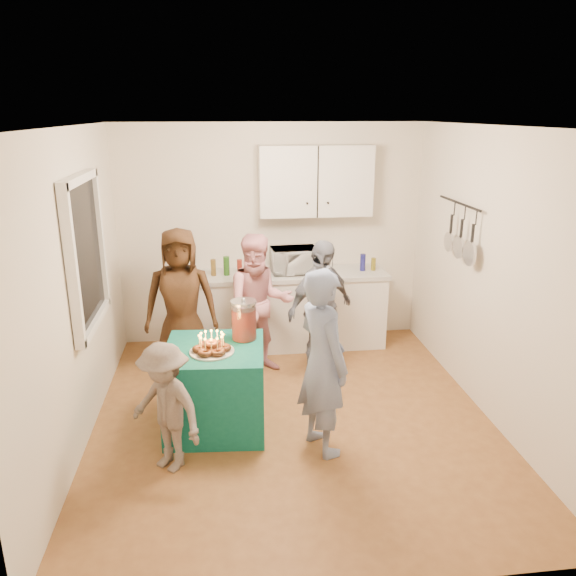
{
  "coord_description": "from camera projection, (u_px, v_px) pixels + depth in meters",
  "views": [
    {
      "loc": [
        -0.59,
        -4.56,
        2.71
      ],
      "look_at": [
        0.0,
        0.35,
        1.15
      ],
      "focal_mm": 35.0,
      "sensor_mm": 36.0,
      "label": 1
    }
  ],
  "objects": [
    {
      "name": "window_night",
      "position": [
        85.0,
        253.0,
        4.82
      ],
      "size": [
        0.04,
        1.0,
        1.2
      ],
      "primitive_type": "cube",
      "color": "black",
      "rests_on": "left_wall"
    },
    {
      "name": "left_wall",
      "position": [
        76.0,
        291.0,
        4.61
      ],
      "size": [
        4.0,
        4.0,
        0.0
      ],
      "primitive_type": "plane",
      "color": "silver",
      "rests_on": "floor"
    },
    {
      "name": "woman_back_right",
      "position": [
        320.0,
        309.0,
        5.88
      ],
      "size": [
        0.92,
        0.77,
        1.47
      ],
      "primitive_type": "imported",
      "rotation": [
        0.0,
        0.0,
        0.59
      ],
      "color": "black",
      "rests_on": "floor"
    },
    {
      "name": "woman_back_left",
      "position": [
        181.0,
        302.0,
        5.93
      ],
      "size": [
        0.78,
        0.51,
        1.58
      ],
      "primitive_type": "imported",
      "rotation": [
        0.0,
        0.0,
        -0.01
      ],
      "color": "brown",
      "rests_on": "floor"
    },
    {
      "name": "ceiling",
      "position": [
        293.0,
        126.0,
        4.42
      ],
      "size": [
        4.0,
        4.0,
        0.0
      ],
      "primitive_type": "plane",
      "color": "white",
      "rests_on": "floor"
    },
    {
      "name": "microwave",
      "position": [
        294.0,
        260.0,
        6.52
      ],
      "size": [
        0.55,
        0.39,
        0.29
      ],
      "primitive_type": "imported",
      "rotation": [
        0.0,
        0.0,
        0.06
      ],
      "color": "white",
      "rests_on": "countertop"
    },
    {
      "name": "floor",
      "position": [
        293.0,
        417.0,
        5.21
      ],
      "size": [
        4.0,
        4.0,
        0.0
      ],
      "primitive_type": "plane",
      "color": "brown",
      "rests_on": "ground"
    },
    {
      "name": "donut_cake",
      "position": [
        211.0,
        343.0,
        4.73
      ],
      "size": [
        0.38,
        0.38,
        0.18
      ],
      "primitive_type": null,
      "color": "#381C0C",
      "rests_on": "party_table"
    },
    {
      "name": "countertop",
      "position": [
        291.0,
        275.0,
        6.57
      ],
      "size": [
        2.24,
        0.62,
        0.05
      ],
      "primitive_type": "cube",
      "color": "beige",
      "rests_on": "counter"
    },
    {
      "name": "man_birthday",
      "position": [
        323.0,
        362.0,
        4.51
      ],
      "size": [
        0.56,
        0.67,
        1.57
      ],
      "primitive_type": "imported",
      "rotation": [
        0.0,
        0.0,
        1.95
      ],
      "color": "#7A8AB1",
      "rests_on": "floor"
    },
    {
      "name": "pot_rack",
      "position": [
        455.0,
        228.0,
        5.58
      ],
      "size": [
        0.12,
        1.0,
        0.6
      ],
      "primitive_type": "cube",
      "color": "black",
      "rests_on": "right_wall"
    },
    {
      "name": "child_near_left",
      "position": [
        166.0,
        407.0,
        4.32
      ],
      "size": [
        0.78,
        0.75,
        1.06
      ],
      "primitive_type": "imported",
      "rotation": [
        0.0,
        0.0,
        -0.71
      ],
      "color": "#60534D",
      "rests_on": "floor"
    },
    {
      "name": "upper_cabinet",
      "position": [
        316.0,
        181.0,
        6.43
      ],
      "size": [
        1.3,
        0.3,
        0.8
      ],
      "primitive_type": "cube",
      "color": "white",
      "rests_on": "back_wall"
    },
    {
      "name": "punch_jar",
      "position": [
        244.0,
        321.0,
        4.99
      ],
      "size": [
        0.22,
        0.22,
        0.34
      ],
      "primitive_type": "cylinder",
      "color": "red",
      "rests_on": "party_table"
    },
    {
      "name": "woman_back_center",
      "position": [
        260.0,
        305.0,
        5.93
      ],
      "size": [
        0.79,
        0.64,
        1.52
      ],
      "primitive_type": "imported",
      "rotation": [
        0.0,
        0.0,
        0.1
      ],
      "color": "#D56F88",
      "rests_on": "floor"
    },
    {
      "name": "counter",
      "position": [
        291.0,
        311.0,
        6.71
      ],
      "size": [
        2.2,
        0.58,
        0.86
      ],
      "primitive_type": "cube",
      "color": "white",
      "rests_on": "floor"
    },
    {
      "name": "right_wall",
      "position": [
        492.0,
        276.0,
        5.02
      ],
      "size": [
        4.0,
        4.0,
        0.0
      ],
      "primitive_type": "plane",
      "color": "silver",
      "rests_on": "floor"
    },
    {
      "name": "party_table",
      "position": [
        216.0,
        387.0,
        4.96
      ],
      "size": [
        0.91,
        0.91,
        0.76
      ],
      "primitive_type": "cube",
      "rotation": [
        0.0,
        0.0,
        -0.07
      ],
      "color": "#0E5E50",
      "rests_on": "floor"
    },
    {
      "name": "back_wall",
      "position": [
        271.0,
        235.0,
        6.71
      ],
      "size": [
        3.6,
        3.6,
        0.0
      ],
      "primitive_type": "plane",
      "color": "silver",
      "rests_on": "floor"
    }
  ]
}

